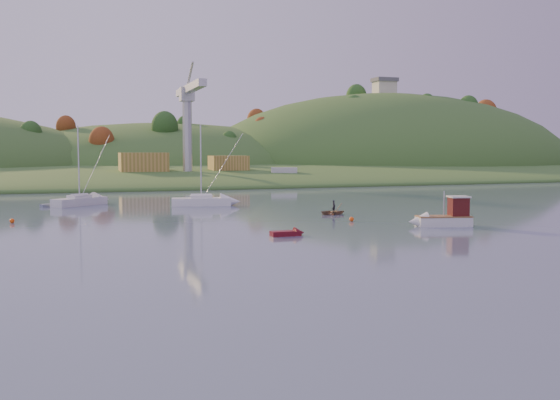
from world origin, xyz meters
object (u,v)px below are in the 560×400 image
object	(u,v)px
canoe	(334,212)
grey_dinghy	(52,205)
red_tender	(292,233)
fishing_boat	(440,217)
sailboat_near	(80,200)
sailboat_far	(201,201)

from	to	relation	value
canoe	grey_dinghy	xyz separation A→B (m)	(-32.04, 22.36, -0.11)
red_tender	grey_dinghy	xyz separation A→B (m)	(-20.84, 38.31, -0.03)
fishing_boat	sailboat_near	distance (m)	49.94
red_tender	canoe	bearing A→B (deg)	53.54
red_tender	sailboat_far	bearing A→B (deg)	91.00
canoe	red_tender	xyz separation A→B (m)	(-11.19, -15.95, -0.08)
sailboat_near	fishing_boat	bearing A→B (deg)	-86.70
sailboat_near	red_tender	distance (m)	42.19
fishing_boat	sailboat_near	bearing A→B (deg)	-34.07
sailboat_far	grey_dinghy	world-z (taller)	sailboat_far
fishing_boat	canoe	size ratio (longest dim) A/B	2.23
sailboat_near	canoe	bearing A→B (deg)	-77.60
sailboat_near	sailboat_far	world-z (taller)	sailboat_far
sailboat_near	canoe	distance (m)	36.31
sailboat_far	grey_dinghy	bearing A→B (deg)	174.35
fishing_boat	red_tender	world-z (taller)	fishing_boat
sailboat_far	canoe	bearing A→B (deg)	-42.55
fishing_boat	sailboat_far	world-z (taller)	sailboat_far
fishing_boat	grey_dinghy	world-z (taller)	fishing_boat
sailboat_far	red_tender	xyz separation A→B (m)	(1.38, -32.67, -0.50)
fishing_boat	sailboat_far	size ratio (longest dim) A/B	0.59
sailboat_near	grey_dinghy	world-z (taller)	sailboat_near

